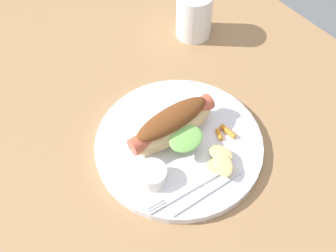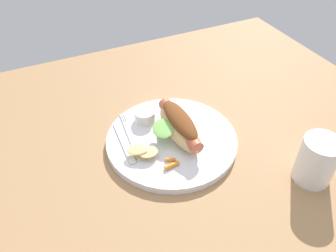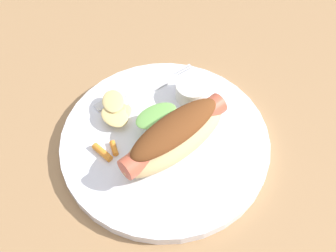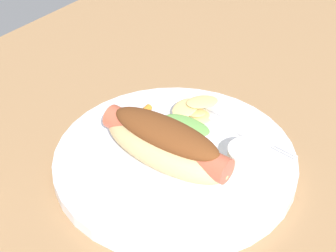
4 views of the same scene
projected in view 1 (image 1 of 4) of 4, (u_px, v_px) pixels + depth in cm
name	position (u px, v px, depth cm)	size (l,w,h in cm)	color
ground_plane	(177.00, 163.00, 75.57)	(120.00, 90.00, 1.80)	#9E754C
plate	(179.00, 145.00, 75.82)	(28.62, 28.62, 1.60)	white
hot_dog	(172.00, 124.00, 73.70)	(8.94, 16.48, 5.84)	#DBB77A
sauce_ramekin	(152.00, 175.00, 69.76)	(4.80, 4.80, 2.66)	white
fork	(192.00, 186.00, 69.83)	(2.75, 15.74, 0.40)	silver
knife	(206.00, 191.00, 69.34)	(13.38, 1.40, 0.36)	silver
chips_pile	(221.00, 161.00, 71.54)	(6.95, 5.80, 2.27)	#E2C57B
carrot_garnish	(225.00, 132.00, 75.87)	(3.24, 2.96, 0.93)	orange
drinking_cup	(194.00, 15.00, 90.03)	(7.30, 7.30, 9.79)	white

